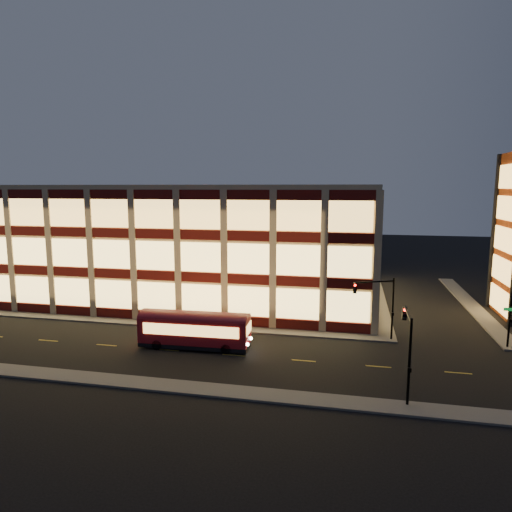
# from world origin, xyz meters

# --- Properties ---
(ground) EXTENTS (200.00, 200.00, 0.00)m
(ground) POSITION_xyz_m (0.00, 0.00, 0.00)
(ground) COLOR black
(ground) RESTS_ON ground
(sidewalk_office_south) EXTENTS (54.00, 2.00, 0.15)m
(sidewalk_office_south) POSITION_xyz_m (-3.00, 1.00, 0.07)
(sidewalk_office_south) COLOR #514F4C
(sidewalk_office_south) RESTS_ON ground
(sidewalk_office_east) EXTENTS (2.00, 30.00, 0.15)m
(sidewalk_office_east) POSITION_xyz_m (23.00, 17.00, 0.07)
(sidewalk_office_east) COLOR #514F4C
(sidewalk_office_east) RESTS_ON ground
(sidewalk_tower_west) EXTENTS (2.00, 30.00, 0.15)m
(sidewalk_tower_west) POSITION_xyz_m (34.00, 17.00, 0.07)
(sidewalk_tower_west) COLOR #514F4C
(sidewalk_tower_west) RESTS_ON ground
(sidewalk_near) EXTENTS (100.00, 2.00, 0.15)m
(sidewalk_near) POSITION_xyz_m (0.00, -13.00, 0.07)
(sidewalk_near) COLOR #514F4C
(sidewalk_near) RESTS_ON ground
(office_building) EXTENTS (50.45, 30.45, 14.50)m
(office_building) POSITION_xyz_m (-2.91, 16.91, 7.25)
(office_building) COLOR tan
(office_building) RESTS_ON ground
(traffic_signal_far) EXTENTS (3.79, 1.87, 6.00)m
(traffic_signal_far) POSITION_xyz_m (22.21, 0.24, 4.11)
(traffic_signal_far) COLOR black
(traffic_signal_far) RESTS_ON ground
(traffic_signal_near) EXTENTS (0.32, 4.45, 6.00)m
(traffic_signal_near) POSITION_xyz_m (23.50, -11.03, 4.13)
(traffic_signal_near) COLOR black
(traffic_signal_near) RESTS_ON ground
(trolley_bus) EXTENTS (9.90, 2.85, 3.33)m
(trolley_bus) POSITION_xyz_m (6.09, -4.86, 1.85)
(trolley_bus) COLOR maroon
(trolley_bus) RESTS_ON ground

